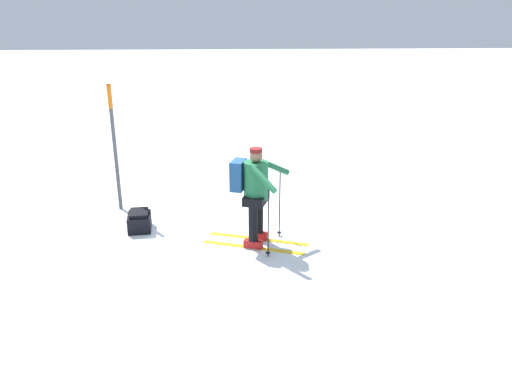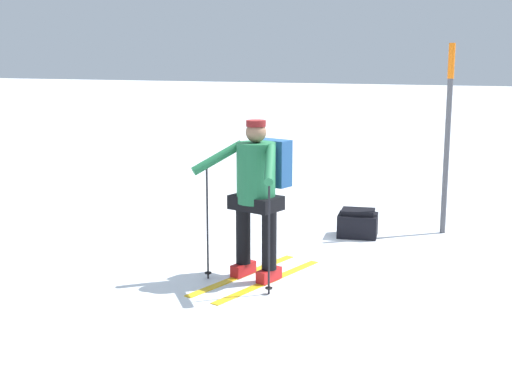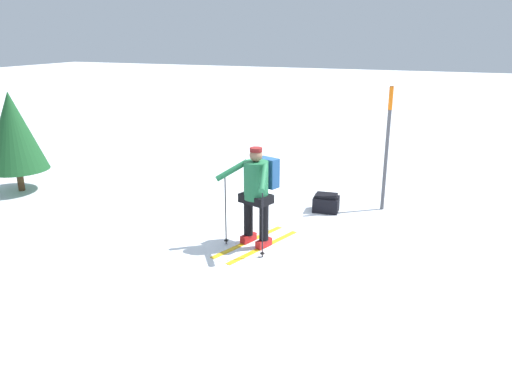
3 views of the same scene
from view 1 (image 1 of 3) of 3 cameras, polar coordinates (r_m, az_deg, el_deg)
The scene contains 4 objects.
ground_plane at distance 8.64m, azimuth -4.85°, elevation -4.58°, with size 80.00×80.00×0.00m, color white.
skier at distance 7.85m, azimuth -0.23°, elevation 0.36°, with size 1.08×1.73×1.61m.
dropped_backpack at distance 8.87m, azimuth -13.17°, elevation -3.23°, with size 0.52×0.43×0.34m.
trail_marker at distance 9.52m, azimuth -15.92°, elevation 5.82°, with size 0.08×0.08×2.37m.
Camera 1 is at (7.84, 0.32, 3.63)m, focal length 35.00 mm.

